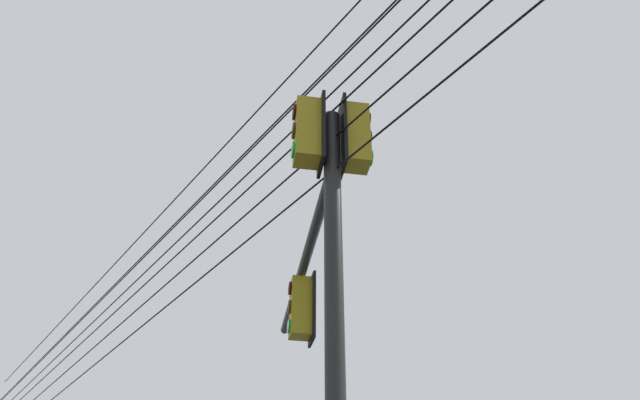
% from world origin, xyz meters
% --- Properties ---
extents(signal_mast_assembly, '(3.77, 4.03, 6.88)m').
position_xyz_m(signal_mast_assembly, '(-0.36, -1.14, 4.91)').
color(signal_mast_assembly, black).
rests_on(signal_mast_assembly, ground).
extents(overhead_wire_span, '(9.54, 33.40, 2.48)m').
position_xyz_m(overhead_wire_span, '(-0.28, -2.11, 7.02)').
color(overhead_wire_span, black).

